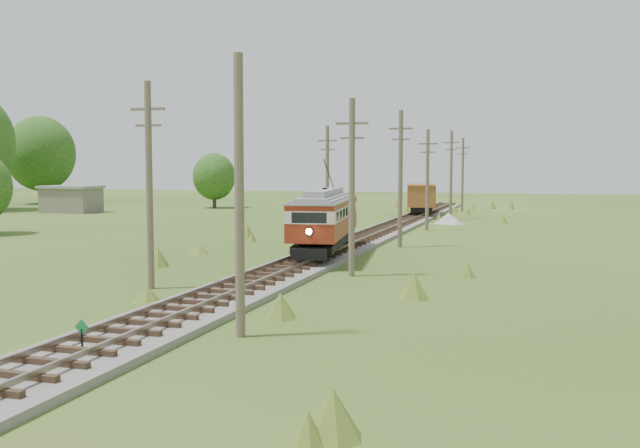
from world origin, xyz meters
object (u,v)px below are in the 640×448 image
(gondola, at_px, (422,197))
(switch_marker, at_px, (82,335))
(streetcar, at_px, (325,216))
(gravel_pile, at_px, (450,219))

(gondola, bearing_deg, switch_marker, -99.02)
(streetcar, height_order, gondola, streetcar)
(switch_marker, xyz_separation_m, gravel_pile, (4.22, 49.81, -0.15))
(streetcar, bearing_deg, gondola, 81.48)
(streetcar, distance_m, gravel_pile, 27.25)
(switch_marker, distance_m, gravel_pile, 49.99)
(streetcar, bearing_deg, gravel_pile, 72.97)
(streetcar, distance_m, gondola, 35.50)
(switch_marker, bearing_deg, gondola, 89.80)
(streetcar, xyz_separation_m, gondola, (-0.00, 35.49, -0.35))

